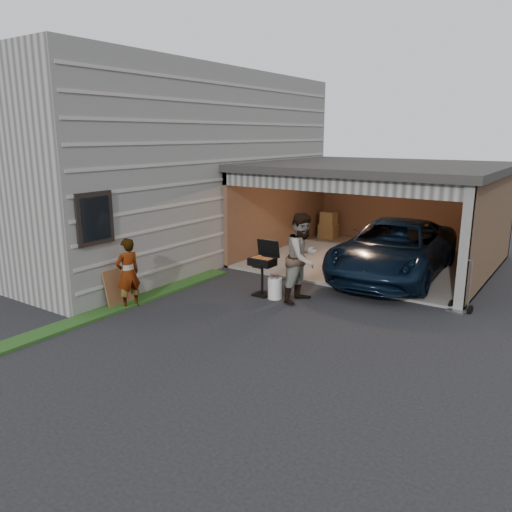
% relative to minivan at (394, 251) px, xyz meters
% --- Properties ---
extents(ground, '(80.00, 80.00, 0.00)m').
position_rel_minivan_xyz_m(ground, '(-1.84, -5.20, -0.72)').
color(ground, black).
rests_on(ground, ground).
extents(house, '(7.00, 11.00, 5.50)m').
position_rel_minivan_xyz_m(house, '(-7.84, -1.20, 2.03)').
color(house, '#474744').
rests_on(house, ground).
extents(groundcover_strip, '(0.50, 8.00, 0.06)m').
position_rel_minivan_xyz_m(groundcover_strip, '(-4.09, -6.20, -0.69)').
color(groundcover_strip, '#193814').
rests_on(groundcover_strip, ground).
extents(garage, '(6.80, 6.30, 2.90)m').
position_rel_minivan_xyz_m(garage, '(-1.08, 1.59, 1.14)').
color(garage, '#605E59').
rests_on(garage, ground).
extents(minivan, '(2.77, 5.37, 1.45)m').
position_rel_minivan_xyz_m(minivan, '(0.00, 0.00, 0.00)').
color(minivan, black).
rests_on(minivan, ground).
extents(woman, '(0.47, 0.63, 1.55)m').
position_rel_minivan_xyz_m(woman, '(-3.94, -5.54, 0.05)').
color(woman, silver).
rests_on(woman, ground).
extents(man, '(0.84, 1.04, 2.03)m').
position_rel_minivan_xyz_m(man, '(-1.04, -3.02, 0.29)').
color(man, '#442C1A').
rests_on(man, ground).
extents(bbq_grill, '(0.58, 0.51, 1.29)m').
position_rel_minivan_xyz_m(bbq_grill, '(-2.01, -3.17, 0.05)').
color(bbq_grill, black).
rests_on(bbq_grill, ground).
extents(propane_tank, '(0.34, 0.34, 0.49)m').
position_rel_minivan_xyz_m(propane_tank, '(-1.64, -3.22, -0.48)').
color(propane_tank, silver).
rests_on(propane_tank, ground).
extents(plywood_panel, '(0.21, 0.75, 0.82)m').
position_rel_minivan_xyz_m(plywood_panel, '(-4.24, -5.55, -0.31)').
color(plywood_panel, brown).
rests_on(plywood_panel, ground).
extents(hand_truck, '(0.52, 0.47, 1.17)m').
position_rel_minivan_xyz_m(hand_truck, '(2.09, -1.73, -0.50)').
color(hand_truck, gray).
rests_on(hand_truck, ground).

